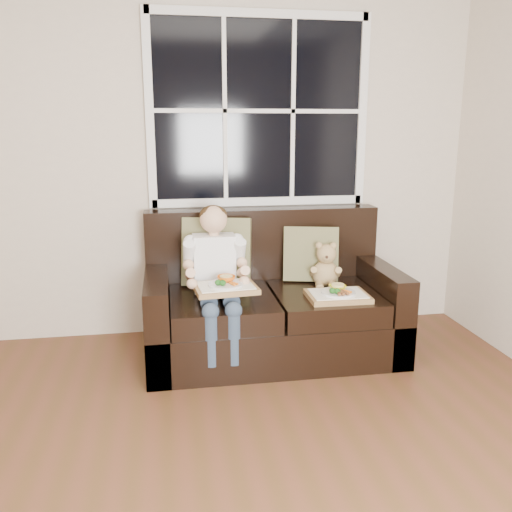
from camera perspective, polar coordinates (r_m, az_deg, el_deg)
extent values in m
cube|color=beige|center=(4.02, -9.15, 10.58)|extent=(4.50, 0.02, 2.70)
cube|color=black|center=(4.06, 0.30, 15.02)|extent=(1.50, 0.02, 1.25)
cube|color=white|center=(4.08, 0.33, 5.79)|extent=(1.58, 0.04, 0.06)
cube|color=white|center=(4.11, 0.35, 24.19)|extent=(1.58, 0.04, 0.06)
cube|color=white|center=(3.98, -11.17, 14.80)|extent=(0.06, 0.04, 1.37)
cube|color=white|center=(4.25, 11.12, 14.71)|extent=(0.06, 0.04, 1.37)
cube|color=white|center=(4.04, 0.33, 15.02)|extent=(1.50, 0.03, 0.03)
cube|color=black|center=(3.80, 1.68, -8.03)|extent=(1.70, 0.90, 0.30)
cube|color=black|center=(3.68, -10.30, -6.48)|extent=(0.15, 0.90, 0.60)
cube|color=black|center=(3.96, 12.79, -5.13)|extent=(0.15, 0.90, 0.60)
cube|color=black|center=(4.01, 0.66, 0.34)|extent=(1.70, 0.18, 0.66)
cube|color=black|center=(3.60, -3.55, -5.50)|extent=(0.68, 0.72, 0.15)
cube|color=black|center=(3.73, 7.24, -4.87)|extent=(0.68, 0.72, 0.15)
cube|color=olive|center=(3.80, -4.16, 0.43)|extent=(0.51, 0.32, 0.49)
cube|color=olive|center=(3.93, 5.78, 0.21)|extent=(0.42, 0.26, 0.40)
cube|color=white|center=(3.64, -4.42, -0.73)|extent=(0.28, 0.17, 0.38)
sphere|color=#DAAA85|center=(3.57, -4.49, 3.87)|extent=(0.18, 0.18, 0.18)
ellipsoid|color=#352311|center=(3.58, -4.52, 4.33)|extent=(0.18, 0.18, 0.13)
cylinder|color=#2E3D50|center=(3.47, -5.18, -4.11)|extent=(0.11, 0.34, 0.11)
cylinder|color=#2E3D50|center=(3.48, -2.91, -4.00)|extent=(0.11, 0.34, 0.11)
cylinder|color=#2E3D50|center=(3.31, -4.76, -8.82)|extent=(0.09, 0.09, 0.32)
cylinder|color=#2E3D50|center=(3.32, -2.36, -8.69)|extent=(0.09, 0.09, 0.32)
cylinder|color=#DAAA85|center=(3.49, -6.93, -0.68)|extent=(0.07, 0.34, 0.27)
cylinder|color=#DAAA85|center=(3.52, -1.57, -0.46)|extent=(0.07, 0.34, 0.27)
ellipsoid|color=tan|center=(3.84, 7.29, -1.87)|extent=(0.22, 0.19, 0.19)
sphere|color=tan|center=(3.79, 7.42, 0.21)|extent=(0.16, 0.16, 0.14)
sphere|color=tan|center=(3.76, 6.71, 1.05)|extent=(0.05, 0.05, 0.05)
sphere|color=tan|center=(3.79, 8.13, 1.10)|extent=(0.05, 0.05, 0.05)
sphere|color=tan|center=(3.74, 7.65, -0.17)|extent=(0.05, 0.05, 0.05)
sphere|color=#321F16|center=(3.72, 7.75, -0.12)|extent=(0.02, 0.02, 0.02)
cylinder|color=tan|center=(3.74, 7.08, -3.20)|extent=(0.07, 0.12, 0.05)
cylinder|color=tan|center=(3.77, 8.38, -3.13)|extent=(0.07, 0.12, 0.05)
cube|color=#A27949|center=(3.39, -3.23, -3.41)|extent=(0.41, 0.33, 0.03)
cube|color=white|center=(3.38, -3.24, -3.10)|extent=(0.36, 0.28, 0.01)
cylinder|color=silver|center=(3.37, -3.22, -2.99)|extent=(0.22, 0.22, 0.01)
imported|color=orange|center=(3.40, -3.15, -2.39)|extent=(0.13, 0.13, 0.04)
cylinder|color=#F2D984|center=(3.40, -3.15, -2.36)|extent=(0.08, 0.08, 0.02)
ellipsoid|color=#21601E|center=(3.32, -4.01, -2.80)|extent=(0.04, 0.04, 0.04)
ellipsoid|color=#21601E|center=(3.31, -3.52, -2.84)|extent=(0.04, 0.04, 0.04)
cylinder|color=orange|center=(3.33, -2.45, -2.93)|extent=(0.04, 0.06, 0.01)
cube|color=#A27949|center=(3.58, 8.58, -4.20)|extent=(0.40, 0.30, 0.03)
cube|color=white|center=(3.57, 8.59, -3.91)|extent=(0.35, 0.26, 0.01)
cylinder|color=silver|center=(3.56, 8.64, -3.81)|extent=(0.22, 0.22, 0.01)
imported|color=yellow|center=(3.59, 8.59, -3.29)|extent=(0.11, 0.11, 0.03)
cylinder|color=#F2D984|center=(3.59, 8.59, -3.18)|extent=(0.08, 0.08, 0.02)
ellipsoid|color=#21601E|center=(3.50, 8.05, -3.64)|extent=(0.04, 0.04, 0.04)
ellipsoid|color=#21601E|center=(3.50, 8.55, -3.68)|extent=(0.04, 0.04, 0.04)
cylinder|color=orange|center=(3.53, 9.51, -3.74)|extent=(0.04, 0.06, 0.01)
cylinder|color=brown|center=(3.50, 8.96, -3.83)|extent=(0.03, 0.08, 0.02)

